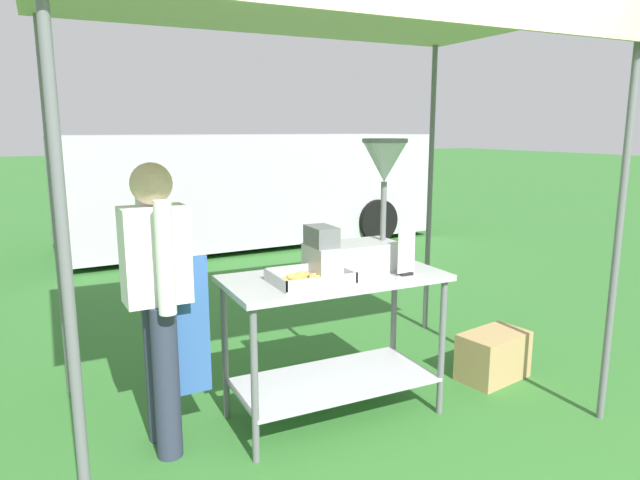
{
  "coord_description": "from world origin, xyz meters",
  "views": [
    {
      "loc": [
        -1.57,
        -1.9,
        1.78
      ],
      "look_at": [
        -0.04,
        1.24,
        1.09
      ],
      "focal_mm": 31.85,
      "sensor_mm": 36.0,
      "label": 1
    }
  ],
  "objects_px": {
    "stall_canopy": "(328,15)",
    "donut_fryer": "(362,220)",
    "donut_cart": "(334,316)",
    "supply_crate": "(493,356)",
    "vendor": "(159,294)",
    "van_silver": "(250,187)",
    "menu_sign": "(406,254)",
    "donut_tray": "(310,279)"
  },
  "relations": [
    {
      "from": "donut_tray",
      "to": "van_silver",
      "type": "relative_size",
      "value": 0.08
    },
    {
      "from": "donut_tray",
      "to": "menu_sign",
      "type": "xyz_separation_m",
      "value": [
        0.59,
        -0.09,
        0.11
      ]
    },
    {
      "from": "donut_fryer",
      "to": "vendor",
      "type": "distance_m",
      "value": 1.27
    },
    {
      "from": "donut_tray",
      "to": "donut_cart",
      "type": "bearing_deg",
      "value": 23.44
    },
    {
      "from": "menu_sign",
      "to": "supply_crate",
      "type": "xyz_separation_m",
      "value": [
        0.89,
        0.16,
        -0.87
      ]
    },
    {
      "from": "donut_tray",
      "to": "menu_sign",
      "type": "bearing_deg",
      "value": -8.85
    },
    {
      "from": "stall_canopy",
      "to": "donut_cart",
      "type": "distance_m",
      "value": 1.76
    },
    {
      "from": "vendor",
      "to": "donut_fryer",
      "type": "bearing_deg",
      "value": -2.66
    },
    {
      "from": "menu_sign",
      "to": "donut_tray",
      "type": "bearing_deg",
      "value": 171.15
    },
    {
      "from": "donut_cart",
      "to": "vendor",
      "type": "xyz_separation_m",
      "value": [
        -1.02,
        0.09,
        0.25
      ]
    },
    {
      "from": "supply_crate",
      "to": "van_silver",
      "type": "bearing_deg",
      "value": 89.0
    },
    {
      "from": "donut_tray",
      "to": "supply_crate",
      "type": "distance_m",
      "value": 1.67
    },
    {
      "from": "donut_fryer",
      "to": "van_silver",
      "type": "distance_m",
      "value": 5.66
    },
    {
      "from": "donut_tray",
      "to": "donut_fryer",
      "type": "distance_m",
      "value": 0.52
    },
    {
      "from": "menu_sign",
      "to": "van_silver",
      "type": "distance_m",
      "value": 5.83
    },
    {
      "from": "donut_tray",
      "to": "donut_fryer",
      "type": "xyz_separation_m",
      "value": [
        0.41,
        0.12,
        0.3
      ]
    },
    {
      "from": "donut_cart",
      "to": "van_silver",
      "type": "bearing_deg",
      "value": 76.05
    },
    {
      "from": "vendor",
      "to": "supply_crate",
      "type": "distance_m",
      "value": 2.42
    },
    {
      "from": "donut_cart",
      "to": "vendor",
      "type": "distance_m",
      "value": 1.06
    },
    {
      "from": "stall_canopy",
      "to": "menu_sign",
      "type": "xyz_separation_m",
      "value": [
        0.39,
        -0.28,
        -1.37
      ]
    },
    {
      "from": "donut_fryer",
      "to": "supply_crate",
      "type": "height_order",
      "value": "donut_fryer"
    },
    {
      "from": "donut_tray",
      "to": "menu_sign",
      "type": "height_order",
      "value": "menu_sign"
    },
    {
      "from": "stall_canopy",
      "to": "van_silver",
      "type": "bearing_deg",
      "value": 75.8
    },
    {
      "from": "donut_cart",
      "to": "supply_crate",
      "type": "xyz_separation_m",
      "value": [
        1.28,
        -0.02,
        -0.48
      ]
    },
    {
      "from": "supply_crate",
      "to": "van_silver",
      "type": "distance_m",
      "value": 5.63
    },
    {
      "from": "donut_cart",
      "to": "vendor",
      "type": "relative_size",
      "value": 0.83
    },
    {
      "from": "stall_canopy",
      "to": "donut_fryer",
      "type": "relative_size",
      "value": 3.92
    },
    {
      "from": "donut_tray",
      "to": "supply_crate",
      "type": "bearing_deg",
      "value": 2.59
    },
    {
      "from": "vendor",
      "to": "donut_tray",
      "type": "bearing_deg",
      "value": -12.34
    },
    {
      "from": "stall_canopy",
      "to": "donut_fryer",
      "type": "xyz_separation_m",
      "value": [
        0.21,
        -0.06,
        -1.18
      ]
    },
    {
      "from": "donut_cart",
      "to": "donut_fryer",
      "type": "xyz_separation_m",
      "value": [
        0.21,
        0.03,
        0.58
      ]
    },
    {
      "from": "donut_cart",
      "to": "supply_crate",
      "type": "height_order",
      "value": "donut_cart"
    },
    {
      "from": "van_silver",
      "to": "vendor",
      "type": "bearing_deg",
      "value": -113.74
    },
    {
      "from": "menu_sign",
      "to": "stall_canopy",
      "type": "bearing_deg",
      "value": 144.43
    },
    {
      "from": "van_silver",
      "to": "donut_tray",
      "type": "bearing_deg",
      "value": -105.67
    },
    {
      "from": "donut_cart",
      "to": "donut_fryer",
      "type": "distance_m",
      "value": 0.61
    },
    {
      "from": "donut_cart",
      "to": "van_silver",
      "type": "distance_m",
      "value": 5.73
    },
    {
      "from": "donut_cart",
      "to": "donut_fryer",
      "type": "relative_size",
      "value": 1.64
    },
    {
      "from": "donut_cart",
      "to": "supply_crate",
      "type": "relative_size",
      "value": 2.43
    },
    {
      "from": "stall_canopy",
      "to": "menu_sign",
      "type": "bearing_deg",
      "value": -35.57
    },
    {
      "from": "donut_cart",
      "to": "donut_tray",
      "type": "distance_m",
      "value": 0.36
    },
    {
      "from": "donut_fryer",
      "to": "menu_sign",
      "type": "relative_size",
      "value": 2.74
    }
  ]
}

